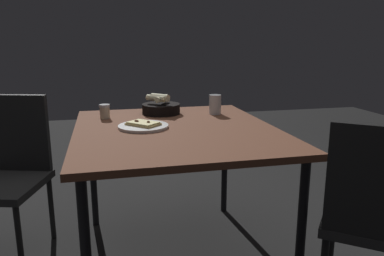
{
  "coord_description": "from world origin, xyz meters",
  "views": [
    {
      "loc": [
        -1.82,
        0.34,
        1.17
      ],
      "look_at": [
        -0.04,
        -0.08,
        0.75
      ],
      "focal_mm": 35.19,
      "sensor_mm": 36.0,
      "label": 1
    }
  ],
  "objects_px": {
    "bread_basket": "(161,107)",
    "pepper_shaker": "(105,112)",
    "chair_far": "(382,213)",
    "beer_glass": "(215,106)",
    "chair_near": "(5,166)",
    "pizza_plate": "(143,126)",
    "dining_table": "(176,139)"
  },
  "relations": [
    {
      "from": "dining_table",
      "to": "bread_basket",
      "type": "height_order",
      "value": "bread_basket"
    },
    {
      "from": "chair_near",
      "to": "chair_far",
      "type": "height_order",
      "value": "chair_far"
    },
    {
      "from": "bread_basket",
      "to": "beer_glass",
      "type": "bearing_deg",
      "value": -104.56
    },
    {
      "from": "dining_table",
      "to": "pizza_plate",
      "type": "height_order",
      "value": "pizza_plate"
    },
    {
      "from": "pizza_plate",
      "to": "bread_basket",
      "type": "bearing_deg",
      "value": -22.43
    },
    {
      "from": "pepper_shaker",
      "to": "chair_far",
      "type": "height_order",
      "value": "chair_far"
    },
    {
      "from": "bread_basket",
      "to": "chair_far",
      "type": "bearing_deg",
      "value": -145.63
    },
    {
      "from": "dining_table",
      "to": "chair_far",
      "type": "bearing_deg",
      "value": -133.52
    },
    {
      "from": "beer_glass",
      "to": "chair_near",
      "type": "height_order",
      "value": "chair_near"
    },
    {
      "from": "pepper_shaker",
      "to": "chair_near",
      "type": "distance_m",
      "value": 0.62
    },
    {
      "from": "dining_table",
      "to": "bread_basket",
      "type": "xyz_separation_m",
      "value": [
        0.38,
        0.02,
        0.1
      ]
    },
    {
      "from": "chair_near",
      "to": "pepper_shaker",
      "type": "bearing_deg",
      "value": -93.69
    },
    {
      "from": "dining_table",
      "to": "beer_glass",
      "type": "xyz_separation_m",
      "value": [
        0.3,
        -0.3,
        0.11
      ]
    },
    {
      "from": "pizza_plate",
      "to": "bread_basket",
      "type": "height_order",
      "value": "bread_basket"
    },
    {
      "from": "pizza_plate",
      "to": "chair_far",
      "type": "distance_m",
      "value": 1.13
    },
    {
      "from": "dining_table",
      "to": "chair_near",
      "type": "distance_m",
      "value": 0.98
    },
    {
      "from": "pizza_plate",
      "to": "chair_far",
      "type": "bearing_deg",
      "value": -129.28
    },
    {
      "from": "chair_near",
      "to": "beer_glass",
      "type": "bearing_deg",
      "value": -92.47
    },
    {
      "from": "dining_table",
      "to": "bread_basket",
      "type": "relative_size",
      "value": 5.13
    },
    {
      "from": "pizza_plate",
      "to": "chair_near",
      "type": "relative_size",
      "value": 0.29
    },
    {
      "from": "dining_table",
      "to": "pizza_plate",
      "type": "bearing_deg",
      "value": 76.77
    },
    {
      "from": "beer_glass",
      "to": "chair_far",
      "type": "xyz_separation_m",
      "value": [
        -0.96,
        -0.4,
        -0.28
      ]
    },
    {
      "from": "beer_glass",
      "to": "chair_near",
      "type": "xyz_separation_m",
      "value": [
        0.05,
        1.19,
        -0.3
      ]
    },
    {
      "from": "pizza_plate",
      "to": "bread_basket",
      "type": "relative_size",
      "value": 1.12
    },
    {
      "from": "dining_table",
      "to": "chair_near",
      "type": "bearing_deg",
      "value": 68.61
    },
    {
      "from": "pepper_shaker",
      "to": "bread_basket",
      "type": "bearing_deg",
      "value": -78.67
    },
    {
      "from": "bread_basket",
      "to": "chair_near",
      "type": "bearing_deg",
      "value": 91.94
    },
    {
      "from": "bread_basket",
      "to": "chair_far",
      "type": "relative_size",
      "value": 0.25
    },
    {
      "from": "pizza_plate",
      "to": "pepper_shaker",
      "type": "xyz_separation_m",
      "value": [
        0.28,
        0.19,
        0.03
      ]
    },
    {
      "from": "beer_glass",
      "to": "pepper_shaker",
      "type": "xyz_separation_m",
      "value": [
        0.02,
        0.64,
        -0.01
      ]
    },
    {
      "from": "bread_basket",
      "to": "pepper_shaker",
      "type": "distance_m",
      "value": 0.33
    },
    {
      "from": "pizza_plate",
      "to": "chair_near",
      "type": "height_order",
      "value": "chair_near"
    }
  ]
}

